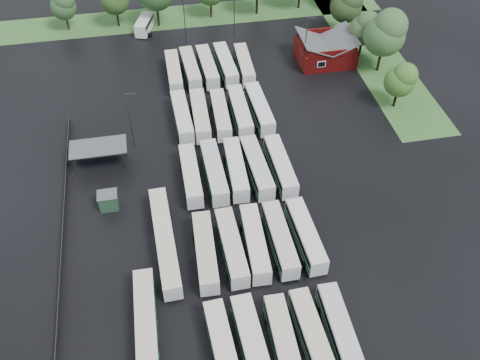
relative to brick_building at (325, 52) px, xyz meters
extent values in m
plane|color=black|center=(-24.00, -42.77, -1.87)|extent=(160.00, 160.00, 0.00)
cube|color=maroon|center=(0.00, 0.03, -0.17)|extent=(10.00, 8.00, 3.40)
cube|color=#4C4F51|center=(-2.50, 0.03, 2.43)|extent=(5.07, 8.60, 2.19)
cube|color=#4C4F51|center=(2.50, 0.03, 2.43)|extent=(5.07, 8.60, 2.19)
cube|color=maroon|center=(0.00, -3.97, 2.03)|extent=(9.00, 0.20, 1.20)
cube|color=silver|center=(-2.00, -4.02, 0.13)|extent=(1.60, 0.12, 1.20)
cylinder|color=#2D2D30|center=(-44.80, -22.77, -0.17)|extent=(0.16, 0.16, 3.40)
cylinder|color=#2D2D30|center=(-37.60, -22.77, -0.17)|extent=(0.16, 0.16, 3.40)
cylinder|color=#2D2D30|center=(-44.80, -19.57, -0.17)|extent=(0.16, 0.16, 3.40)
cylinder|color=#2D2D30|center=(-37.60, -19.57, -0.17)|extent=(0.16, 0.16, 3.40)
cube|color=#4C4F51|center=(-41.20, -21.17, 1.63)|extent=(8.20, 4.20, 0.15)
cube|color=navy|center=(-41.20, -19.27, -0.27)|extent=(7.60, 0.08, 2.60)
cube|color=#1F412B|center=(-40.20, -30.17, -0.62)|extent=(2.50, 2.00, 2.50)
cube|color=#4C4F51|center=(-40.20, -30.17, 0.69)|extent=(2.70, 2.20, 0.12)
cube|color=#38692A|center=(-22.00, 22.03, -1.86)|extent=(80.00, 10.00, 0.01)
cube|color=#38692A|center=(10.00, 0.03, -1.86)|extent=(10.00, 50.00, 0.01)
cube|color=#2D2D30|center=(-46.20, -34.77, -1.27)|extent=(0.10, 50.00, 1.20)
cube|color=silver|center=(-28.45, -54.83, -0.21)|extent=(2.80, 10.99, 2.50)
cube|color=black|center=(-28.45, -54.83, 0.29)|extent=(2.83, 10.55, 0.80)
cube|color=#0D512B|center=(-28.45, -54.83, -0.76)|extent=(2.83, 10.77, 0.55)
cube|color=beige|center=(-28.45, -54.83, 1.08)|extent=(2.69, 10.66, 0.11)
cylinder|color=black|center=(-28.45, -51.34, -1.46)|extent=(2.31, 0.87, 0.87)
cube|color=silver|center=(-25.29, -55.14, -0.11)|extent=(2.88, 11.63, 2.65)
cube|color=black|center=(-25.29, -55.14, 0.42)|extent=(2.92, 11.18, 0.85)
cube|color=#08542B|center=(-25.29, -55.14, -0.69)|extent=(2.92, 11.41, 0.58)
cube|color=beige|center=(-25.29, -55.14, 1.26)|extent=(2.77, 11.28, 0.12)
cylinder|color=black|center=(-25.29, -51.45, -1.43)|extent=(2.45, 0.92, 0.92)
cube|color=silver|center=(-21.93, -55.51, -0.18)|extent=(2.55, 11.10, 2.53)
cube|color=black|center=(-21.93, -55.51, 0.32)|extent=(2.60, 10.66, 0.81)
cube|color=#04491D|center=(-21.93, -55.51, -0.74)|extent=(2.59, 10.88, 0.56)
cube|color=beige|center=(-21.93, -55.51, 1.13)|extent=(2.45, 10.77, 0.11)
cylinder|color=black|center=(-21.93, -51.97, -1.45)|extent=(2.35, 0.88, 0.88)
cube|color=silver|center=(-18.66, -55.19, -0.20)|extent=(2.64, 11.02, 2.51)
cube|color=black|center=(-18.66, -55.19, 0.30)|extent=(2.68, 10.58, 0.80)
cube|color=#134F2C|center=(-18.66, -55.19, -0.75)|extent=(2.68, 10.80, 0.55)
cube|color=beige|center=(-18.66, -55.19, 1.10)|extent=(2.53, 10.69, 0.11)
cylinder|color=black|center=(-18.66, -51.69, -1.46)|extent=(2.33, 0.88, 0.88)
cube|color=silver|center=(-15.49, -55.16, -0.19)|extent=(2.46, 11.03, 2.52)
cube|color=black|center=(-15.49, -55.16, 0.31)|extent=(2.51, 10.59, 0.81)
cube|color=#094B21|center=(-15.49, -55.16, -0.75)|extent=(2.50, 10.81, 0.55)
cube|color=silver|center=(-15.49, -55.16, 1.11)|extent=(2.36, 10.70, 0.11)
cylinder|color=black|center=(-15.49, -51.64, -1.45)|extent=(2.34, 0.88, 0.88)
cube|color=silver|center=(-28.45, -41.61, -0.15)|extent=(2.84, 11.34, 2.58)
cube|color=black|center=(-28.45, -41.61, 0.36)|extent=(2.87, 10.90, 0.83)
cube|color=#0F542D|center=(-28.45, -41.61, -0.72)|extent=(2.87, 11.12, 0.57)
cube|color=beige|center=(-28.45, -41.61, 1.18)|extent=(2.73, 11.00, 0.11)
cylinder|color=black|center=(-28.45, -45.21, -1.44)|extent=(2.39, 0.90, 0.90)
cylinder|color=black|center=(-28.45, -38.01, -1.44)|extent=(2.39, 0.90, 0.90)
cube|color=silver|center=(-25.12, -41.46, -0.17)|extent=(2.58, 11.19, 2.55)
cube|color=black|center=(-25.12, -41.46, 0.34)|extent=(2.63, 10.75, 0.82)
cube|color=#075429|center=(-25.12, -41.46, -0.73)|extent=(2.62, 10.97, 0.56)
cube|color=beige|center=(-25.12, -41.46, 1.15)|extent=(2.48, 10.85, 0.11)
cylinder|color=black|center=(-25.12, -45.02, -1.45)|extent=(2.37, 0.89, 0.89)
cylinder|color=black|center=(-25.12, -37.90, -1.45)|extent=(2.37, 0.89, 0.89)
cube|color=silver|center=(-22.13, -41.39, -0.17)|extent=(2.82, 11.25, 2.56)
cube|color=black|center=(-22.13, -41.39, 0.34)|extent=(2.86, 10.80, 0.82)
cube|color=#0B4B27|center=(-22.13, -41.39, -0.73)|extent=(2.86, 11.03, 0.56)
cube|color=beige|center=(-22.13, -41.39, 1.16)|extent=(2.71, 10.91, 0.11)
cylinder|color=black|center=(-22.13, -44.96, -1.45)|extent=(2.37, 0.89, 0.89)
cylinder|color=black|center=(-22.13, -37.82, -1.45)|extent=(2.37, 0.89, 0.89)
cube|color=silver|center=(-18.87, -41.38, -0.18)|extent=(2.39, 11.08, 2.54)
cube|color=black|center=(-18.87, -41.38, 0.32)|extent=(2.44, 10.64, 0.81)
cube|color=#075425|center=(-18.87, -41.38, -0.74)|extent=(2.44, 10.86, 0.56)
cube|color=beige|center=(-18.87, -41.38, 1.13)|extent=(2.30, 10.75, 0.11)
cylinder|color=black|center=(-18.87, -44.92, -1.45)|extent=(2.35, 0.89, 0.89)
cylinder|color=black|center=(-18.87, -37.84, -1.45)|extent=(2.35, 0.89, 0.89)
cube|color=silver|center=(-15.49, -41.37, -0.19)|extent=(2.68, 11.09, 2.53)
cube|color=black|center=(-15.49, -41.37, 0.31)|extent=(2.72, 10.65, 0.81)
cube|color=#095625|center=(-15.49, -41.37, -0.75)|extent=(2.72, 10.87, 0.56)
cube|color=silver|center=(-15.49, -41.37, 1.12)|extent=(2.58, 10.76, 0.11)
cylinder|color=black|center=(-15.49, -44.90, -1.45)|extent=(2.34, 0.88, 0.88)
cylinder|color=black|center=(-15.49, -37.85, -1.45)|extent=(2.34, 0.88, 0.88)
cube|color=silver|center=(-28.55, -27.70, -0.20)|extent=(2.33, 10.97, 2.51)
cube|color=black|center=(-28.55, -27.70, 0.30)|extent=(2.39, 10.53, 0.80)
cube|color=#025327|center=(-28.55, -27.70, -0.75)|extent=(2.38, 10.75, 0.55)
cube|color=silver|center=(-28.55, -27.70, 1.10)|extent=(2.24, 10.64, 0.11)
cylinder|color=black|center=(-28.55, -31.21, -1.45)|extent=(2.33, 0.88, 0.88)
cylinder|color=black|center=(-28.55, -24.19, -1.45)|extent=(2.33, 0.88, 0.88)
cube|color=silver|center=(-25.19, -27.70, -0.12)|extent=(2.56, 11.53, 2.63)
cube|color=black|center=(-25.19, -27.70, 0.41)|extent=(2.61, 11.07, 0.84)
cube|color=#034B20|center=(-25.19, -27.70, -0.70)|extent=(2.61, 11.30, 0.58)
cube|color=silver|center=(-25.19, -27.70, 1.25)|extent=(2.46, 11.18, 0.11)
cylinder|color=black|center=(-25.19, -31.38, -1.43)|extent=(2.44, 0.92, 0.92)
cylinder|color=black|center=(-25.19, -24.02, -1.43)|extent=(2.44, 0.92, 0.92)
cube|color=silver|center=(-22.02, -27.66, -0.16)|extent=(2.79, 11.30, 2.57)
cube|color=black|center=(-22.02, -27.66, 0.35)|extent=(2.82, 10.86, 0.82)
cube|color=#12552E|center=(-22.02, -27.66, -0.73)|extent=(2.82, 11.08, 0.57)
cube|color=silver|center=(-22.02, -27.66, 1.17)|extent=(2.68, 10.96, 0.11)
cylinder|color=black|center=(-22.02, -31.25, -1.45)|extent=(2.38, 0.90, 0.90)
cylinder|color=black|center=(-22.02, -24.07, -1.45)|extent=(2.38, 0.90, 0.90)
cube|color=silver|center=(-18.99, -27.89, -0.12)|extent=(2.88, 11.55, 2.62)
cube|color=black|center=(-18.99, -27.89, 0.40)|extent=(2.92, 11.09, 0.84)
cube|color=#12562E|center=(-18.99, -27.89, -0.70)|extent=(2.92, 11.32, 0.58)
cube|color=silver|center=(-18.99, -27.89, 1.24)|extent=(2.77, 11.20, 0.11)
cylinder|color=black|center=(-18.99, -31.56, -1.44)|extent=(2.43, 0.92, 0.92)
cylinder|color=black|center=(-18.99, -24.23, -1.44)|extent=(2.43, 0.92, 0.92)
cube|color=silver|center=(-15.58, -28.25, -0.16)|extent=(2.54, 11.27, 2.57)
cube|color=black|center=(-15.58, -28.25, 0.36)|extent=(2.59, 10.82, 0.82)
cube|color=#014D1C|center=(-15.58, -28.25, -0.72)|extent=(2.58, 11.05, 0.57)
cube|color=silver|center=(-15.58, -28.25, 1.18)|extent=(2.44, 10.93, 0.11)
cylinder|color=black|center=(-15.58, -31.84, -1.44)|extent=(2.39, 0.90, 0.90)
cylinder|color=black|center=(-15.58, -24.66, -1.44)|extent=(2.39, 0.90, 0.90)
cube|color=silver|center=(-28.27, -14.16, -0.15)|extent=(2.64, 11.35, 2.59)
cube|color=black|center=(-28.27, -14.16, 0.37)|extent=(2.68, 10.90, 0.83)
cube|color=#084922|center=(-28.27, -14.16, -0.72)|extent=(2.68, 11.13, 0.57)
cube|color=silver|center=(-28.27, -14.16, 1.19)|extent=(2.54, 11.01, 0.11)
cylinder|color=black|center=(-28.27, -17.78, -1.44)|extent=(2.40, 0.90, 0.90)
cylinder|color=black|center=(-28.27, -10.55, -1.44)|extent=(2.40, 0.90, 0.90)
cube|color=silver|center=(-25.38, -14.34, -0.15)|extent=(2.71, 11.38, 2.59)
cube|color=black|center=(-25.38, -14.34, 0.37)|extent=(2.76, 10.92, 0.83)
cube|color=#034920|center=(-25.38, -14.34, -0.72)|extent=(2.75, 11.15, 0.57)
cube|color=beige|center=(-25.38, -14.34, 1.20)|extent=(2.61, 11.03, 0.11)
cylinder|color=black|center=(-25.38, -17.96, -1.44)|extent=(2.40, 0.90, 0.90)
cylinder|color=black|center=(-25.38, -10.72, -1.44)|extent=(2.40, 0.90, 0.90)
cube|color=silver|center=(-22.12, -14.71, -0.20)|extent=(2.71, 11.03, 2.51)
cube|color=black|center=(-22.12, -14.71, 0.30)|extent=(2.75, 10.60, 0.80)
cube|color=#114A2A|center=(-22.12, -14.71, -0.75)|extent=(2.75, 10.82, 0.55)
cube|color=beige|center=(-22.12, -14.71, 1.10)|extent=(2.60, 10.70, 0.11)
cylinder|color=black|center=(-22.12, -18.22, -1.46)|extent=(2.33, 0.88, 0.88)
cylinder|color=black|center=(-22.12, -11.21, -1.46)|extent=(2.33, 0.88, 0.88)
cube|color=silver|center=(-18.90, -14.51, -0.13)|extent=(2.49, 11.46, 2.62)
cube|color=black|center=(-18.90, -14.51, 0.40)|extent=(2.55, 11.01, 0.84)
cube|color=#065321|center=(-18.90, -14.51, -0.70)|extent=(2.54, 11.23, 0.58)
cube|color=silver|center=(-18.90, -14.51, 1.23)|extent=(2.40, 11.12, 0.11)
cylinder|color=black|center=(-18.90, -18.17, -1.44)|extent=(2.43, 0.92, 0.92)
cylinder|color=black|center=(-18.90, -10.85, -1.44)|extent=(2.43, 0.92, 0.92)
cube|color=silver|center=(-15.68, -14.45, -0.11)|extent=(2.78, 11.60, 2.64)
cube|color=black|center=(-15.68, -14.45, 0.41)|extent=(2.82, 11.14, 0.84)
cube|color=#0B542A|center=(-15.68, -14.45, -0.69)|extent=(2.82, 11.37, 0.58)
cube|color=white|center=(-15.68, -14.45, 1.25)|extent=(2.67, 11.25, 0.12)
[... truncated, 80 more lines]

